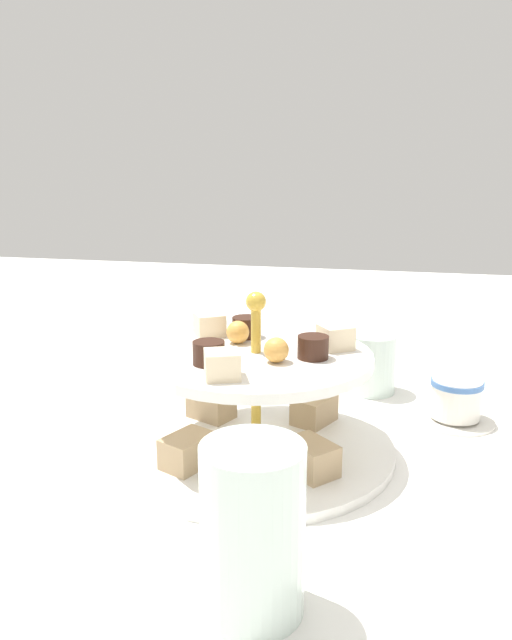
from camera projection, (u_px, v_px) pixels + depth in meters
name	position (u px, v px, depth m)	size (l,w,h in m)	color
ground_plane	(256.00, 451.00, 0.63)	(2.40, 2.40, 0.00)	white
tiered_serving_stand	(256.00, 407.00, 0.61)	(0.28, 0.28, 0.17)	white
water_glass_tall_right	(253.00, 530.00, 0.39)	(0.07, 0.07, 0.12)	silver
water_glass_short_left	(371.00, 363.00, 0.79)	(0.06, 0.06, 0.08)	silver
teacup_with_saucer	(456.00, 401.00, 0.69)	(0.09, 0.09, 0.05)	white
water_glass_mid_back	(212.00, 355.00, 0.81)	(0.06, 0.06, 0.08)	silver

